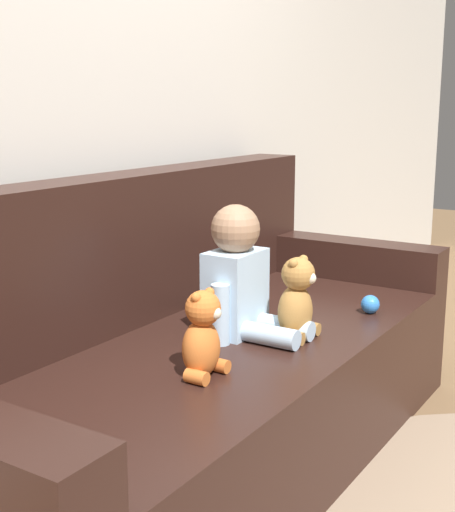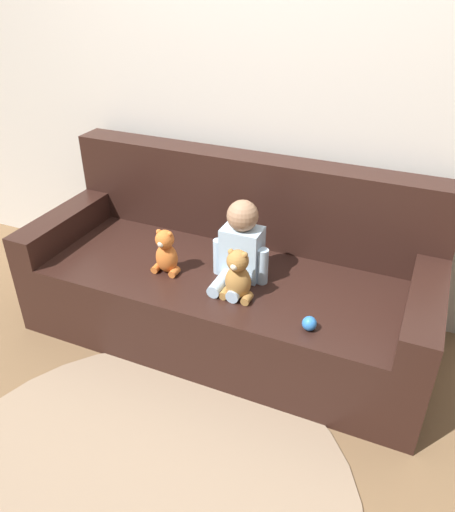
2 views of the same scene
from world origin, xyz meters
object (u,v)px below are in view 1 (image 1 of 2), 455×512
object	(u,v)px
person_baby	(240,281)
couch	(193,370)
teddy_bear_brown	(297,300)
plush_toy_side	(202,337)
toy_ball	(370,304)

from	to	relation	value
person_baby	couch	bearing A→B (deg)	131.27
teddy_bear_brown	plush_toy_side	xyz separation A→B (m)	(-0.42, 0.07, -0.01)
couch	person_baby	world-z (taller)	couch
couch	teddy_bear_brown	xyz separation A→B (m)	(0.16, -0.28, 0.24)
teddy_bear_brown	toy_ball	size ratio (longest dim) A/B	4.01
plush_toy_side	toy_ball	xyz separation A→B (m)	(0.80, -0.16, -0.08)
person_baby	teddy_bear_brown	xyz separation A→B (m)	(0.06, -0.17, -0.05)
person_baby	toy_ball	xyz separation A→B (m)	(0.43, -0.27, -0.14)
couch	person_baby	size ratio (longest dim) A/B	5.13
person_baby	teddy_bear_brown	distance (m)	0.19
couch	plush_toy_side	size ratio (longest dim) A/B	8.80
couch	toy_ball	size ratio (longest dim) A/B	32.66
person_baby	plush_toy_side	xyz separation A→B (m)	(-0.36, -0.11, -0.06)
plush_toy_side	person_baby	bearing A→B (deg)	16.09
person_baby	teddy_bear_brown	bearing A→B (deg)	-71.71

